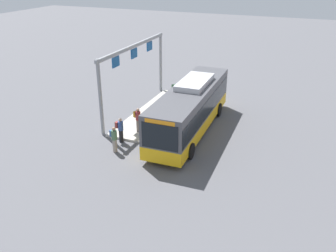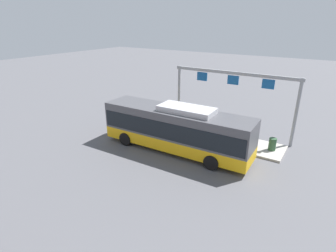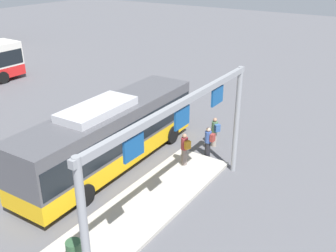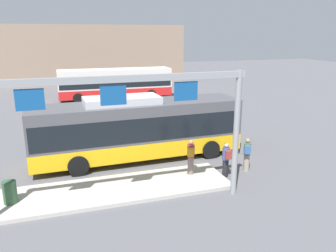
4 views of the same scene
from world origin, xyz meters
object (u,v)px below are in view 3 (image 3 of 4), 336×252
person_boarding (215,131)px  person_waiting_near (208,142)px  person_waiting_mid (185,149)px  bus_main (111,132)px

person_boarding → person_waiting_near: same height
person_boarding → person_waiting_mid: person_waiting_mid is taller
person_waiting_near → person_waiting_mid: person_waiting_mid is taller
person_waiting_mid → person_waiting_near: bearing=-81.8°
person_boarding → person_waiting_mid: 2.91m
bus_main → person_boarding: size_ratio=6.63×
bus_main → person_waiting_near: (3.34, -3.59, -0.92)m
person_boarding → person_waiting_mid: bearing=116.6°
person_waiting_near → person_waiting_mid: (-1.60, 0.46, 0.16)m
person_waiting_near → person_waiting_mid: size_ratio=1.00×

